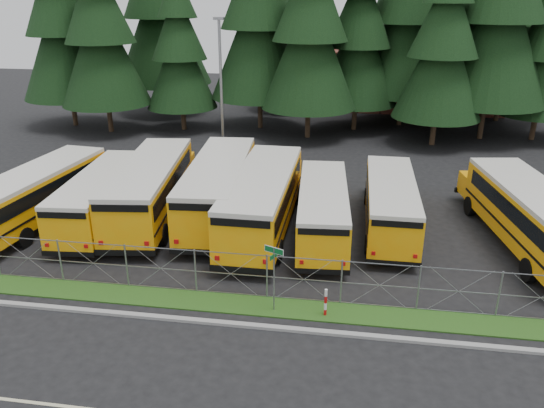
{
  "coord_description": "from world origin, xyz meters",
  "views": [
    {
      "loc": [
        2.04,
        -19.56,
        11.83
      ],
      "look_at": [
        -1.56,
        4.0,
        2.14
      ],
      "focal_mm": 35.0,
      "sensor_mm": 36.0,
      "label": 1
    }
  ],
  "objects": [
    {
      "name": "conifer_1",
      "position": [
        -19.21,
        24.16,
        8.44
      ],
      "size": [
        7.63,
        7.63,
        16.88
      ],
      "primitive_type": null,
      "color": "black",
      "rests_on": "ground"
    },
    {
      "name": "bus_2",
      "position": [
        -8.59,
        6.44,
        1.61
      ],
      "size": [
        4.36,
        12.52,
        3.22
      ],
      "primitive_type": null,
      "rotation": [
        0.0,
        0.0,
        0.12
      ],
      "color": "#FF9908",
      "rests_on": "ground"
    },
    {
      "name": "chainlink_fence",
      "position": [
        0.0,
        -1.0,
        1.0
      ],
      "size": [
        44.0,
        0.1,
        2.0
      ],
      "primitive_type": null,
      "color": "gray",
      "rests_on": "ground"
    },
    {
      "name": "conifer_5",
      "position": [
        2.27,
        28.2,
        7.96
      ],
      "size": [
        7.2,
        7.2,
        15.93
      ],
      "primitive_type": null,
      "color": "black",
      "rests_on": "ground"
    },
    {
      "name": "bus_5",
      "position": [
        0.84,
        5.41,
        1.37
      ],
      "size": [
        3.13,
        10.58,
        2.74
      ],
      "primitive_type": null,
      "rotation": [
        0.0,
        0.0,
        0.06
      ],
      "color": "#FF9908",
      "rests_on": "ground"
    },
    {
      "name": "conifer_12",
      "position": [
        6.45,
        30.69,
        10.06
      ],
      "size": [
        9.1,
        9.1,
        20.12
      ],
      "primitive_type": null,
      "color": "black",
      "rests_on": "ground"
    },
    {
      "name": "striped_bollard",
      "position": [
        1.45,
        -1.96,
        0.6
      ],
      "size": [
        0.11,
        0.11,
        1.2
      ],
      "primitive_type": "cylinder",
      "color": "#B20C0C",
      "rests_on": "ground"
    },
    {
      "name": "conifer_2",
      "position": [
        -12.98,
        25.89,
        6.85
      ],
      "size": [
        6.2,
        6.2,
        13.71
      ],
      "primitive_type": null,
      "color": "black",
      "rests_on": "ground"
    },
    {
      "name": "bus_1",
      "position": [
        -10.91,
        5.39,
        1.41
      ],
      "size": [
        3.38,
        10.9,
        2.81
      ],
      "primitive_type": null,
      "rotation": [
        0.0,
        0.0,
        0.08
      ],
      "color": "#FF9908",
      "rests_on": "ground"
    },
    {
      "name": "curb",
      "position": [
        0.0,
        -3.1,
        0.06
      ],
      "size": [
        50.0,
        0.25,
        0.12
      ],
      "primitive_type": "cube",
      "color": "gray",
      "rests_on": "ground"
    },
    {
      "name": "street_sign",
      "position": [
        -0.58,
        -1.89,
        2.03
      ],
      "size": [
        0.78,
        0.52,
        2.81
      ],
      "color": "gray",
      "rests_on": "ground"
    },
    {
      "name": "conifer_11",
      "position": [
        -4.99,
        35.66,
        7.81
      ],
      "size": [
        7.06,
        7.06,
        15.62
      ],
      "primitive_type": null,
      "color": "black",
      "rests_on": "ground"
    },
    {
      "name": "brick_building",
      "position": [
        6.0,
        40.0,
        3.0
      ],
      "size": [
        22.0,
        10.0,
        6.0
      ],
      "primitive_type": "cube",
      "color": "brown",
      "rests_on": "ground"
    },
    {
      "name": "conifer_3",
      "position": [
        -6.25,
        27.6,
        9.6
      ],
      "size": [
        8.68,
        8.68,
        19.2
      ],
      "primitive_type": null,
      "color": "black",
      "rests_on": "ground"
    },
    {
      "name": "ground",
      "position": [
        0.0,
        0.0,
        0.0
      ],
      "size": [
        120.0,
        120.0,
        0.0
      ],
      "primitive_type": "plane",
      "color": "black",
      "rests_on": "ground"
    },
    {
      "name": "conifer_0",
      "position": [
        -23.52,
        25.92,
        8.93
      ],
      "size": [
        8.08,
        8.08,
        17.87
      ],
      "primitive_type": null,
      "color": "black",
      "rests_on": "ground"
    },
    {
      "name": "bus_3",
      "position": [
        -4.94,
        7.1,
        1.62
      ],
      "size": [
        3.82,
        12.56,
        3.25
      ],
      "primitive_type": null,
      "rotation": [
        0.0,
        0.0,
        0.07
      ],
      "color": "#FF9908",
      "rests_on": "ground"
    },
    {
      "name": "bus_4",
      "position": [
        -2.24,
        5.72,
        1.61
      ],
      "size": [
        3.02,
        12.31,
        3.22
      ],
      "primitive_type": null,
      "rotation": [
        0.0,
        0.0,
        -0.01
      ],
      "color": "#FF9908",
      "rests_on": "ground"
    },
    {
      "name": "conifer_4",
      "position": [
        -1.66,
        24.87,
        8.8
      ],
      "size": [
        7.96,
        7.96,
        17.6
      ],
      "primitive_type": null,
      "color": "black",
      "rests_on": "ground"
    },
    {
      "name": "light_standard",
      "position": [
        -6.94,
        16.16,
        5.5
      ],
      "size": [
        0.7,
        0.35,
        10.14
      ],
      "color": "gray",
      "rests_on": "ground"
    },
    {
      "name": "conifer_10",
      "position": [
        -16.85,
        32.64,
        10.23
      ],
      "size": [
        9.25,
        9.25,
        20.45
      ],
      "primitive_type": null,
      "color": "black",
      "rests_on": "ground"
    },
    {
      "name": "conifer_7",
      "position": [
        12.91,
        26.62,
        10.4
      ],
      "size": [
        9.41,
        9.41,
        20.8
      ],
      "primitive_type": null,
      "color": "black",
      "rests_on": "ground"
    },
    {
      "name": "bus_east",
      "position": [
        10.7,
        5.64,
        1.57
      ],
      "size": [
        4.6,
        12.25,
        3.14
      ],
      "primitive_type": null,
      "rotation": [
        0.0,
        0.0,
        0.15
      ],
      "color": "#FF9908",
      "rests_on": "ground"
    },
    {
      "name": "bus_0",
      "position": [
        -14.36,
        5.19,
        1.48
      ],
      "size": [
        3.86,
        11.5,
        2.96
      ],
      "primitive_type": null,
      "rotation": [
        0.0,
        0.0,
        -0.11
      ],
      "color": "#FF9908",
      "rests_on": "ground"
    },
    {
      "name": "grass_verge",
      "position": [
        0.0,
        -1.7,
        0.03
      ],
      "size": [
        50.0,
        1.4,
        0.06
      ],
      "primitive_type": "cube",
      "color": "#1D4012",
      "rests_on": "ground"
    },
    {
      "name": "conifer_13",
      "position": [
        15.87,
        33.84,
        9.76
      ],
      "size": [
        8.83,
        8.83,
        19.53
      ],
      "primitive_type": null,
      "color": "black",
      "rests_on": "ground"
    },
    {
      "name": "bus_6",
      "position": [
        4.27,
        6.7,
        1.39
      ],
      "size": [
        2.56,
        10.59,
        2.77
      ],
      "primitive_type": null,
      "rotation": [
        0.0,
        0.0,
        -0.01
      ],
      "color": "#FF9908",
      "rests_on": "ground"
    },
    {
      "name": "conifer_6",
      "position": [
        8.65,
        24.04,
        7.72
      ],
      "size": [
        6.98,
        6.98,
        15.44
      ],
      "primitive_type": null,
      "color": "black",
      "rests_on": "ground"
    }
  ]
}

